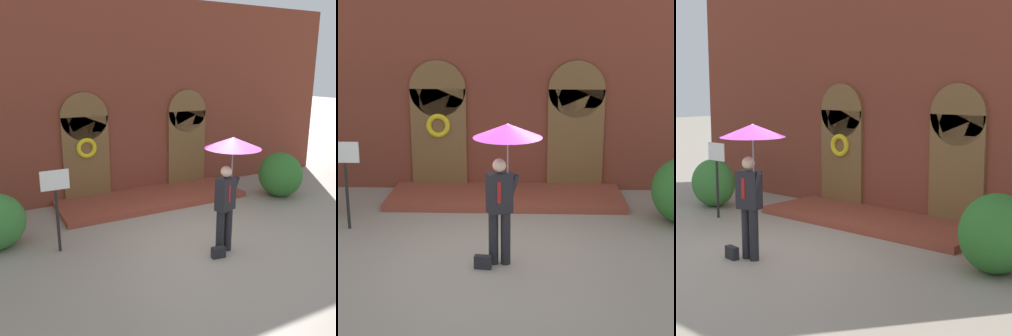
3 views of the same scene
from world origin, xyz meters
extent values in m
plane|color=gray|center=(0.00, 0.00, 0.00)|extent=(80.00, 80.00, 0.00)
cube|color=brown|center=(0.00, 4.20, 2.80)|extent=(14.00, 0.50, 5.60)
cube|color=brown|center=(-1.60, 3.91, 1.20)|extent=(1.30, 0.08, 2.40)
cylinder|color=brown|center=(-1.60, 3.91, 2.40)|extent=(1.30, 0.08, 1.30)
cube|color=brown|center=(1.60, 3.91, 1.20)|extent=(1.30, 0.08, 2.40)
cylinder|color=brown|center=(1.60, 3.91, 2.40)|extent=(1.30, 0.08, 1.30)
torus|color=yellow|center=(-1.60, 3.84, 1.55)|extent=(0.56, 0.12, 0.56)
cube|color=brown|center=(0.00, 3.05, 0.08)|extent=(5.20, 1.80, 0.16)
cylinder|color=black|center=(-0.08, -0.35, 0.45)|extent=(0.16, 0.16, 0.90)
cylinder|color=black|center=(0.12, -0.35, 0.45)|extent=(0.16, 0.16, 0.90)
cube|color=black|center=(0.02, -0.35, 1.23)|extent=(0.46, 0.36, 0.66)
cube|color=#A51919|center=(0.02, -0.48, 1.27)|extent=(0.06, 0.03, 0.36)
sphere|color=beige|center=(0.02, -0.35, 1.69)|extent=(0.22, 0.22, 0.22)
cylinder|color=black|center=(0.24, -0.35, 1.33)|extent=(0.22, 0.09, 0.46)
cylinder|color=gray|center=(0.15, -0.35, 1.65)|extent=(0.02, 0.02, 0.98)
cone|color=#992893|center=(0.15, -0.35, 2.25)|extent=(1.10, 1.10, 0.22)
cone|color=white|center=(0.15, -0.35, 2.27)|extent=(0.61, 0.61, 0.20)
cube|color=black|center=(-0.24, -0.55, 0.11)|extent=(0.29, 0.15, 0.22)
cylinder|color=black|center=(-2.97, 1.19, 0.65)|extent=(0.06, 0.06, 1.30)
cube|color=white|center=(-2.97, 1.19, 1.52)|extent=(0.56, 0.03, 0.40)
camera|label=1|loc=(-4.23, -6.08, 3.60)|focal=40.00mm
camera|label=2|loc=(0.43, -8.96, 3.91)|focal=60.00mm
camera|label=3|loc=(7.44, -6.40, 2.99)|focal=60.00mm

